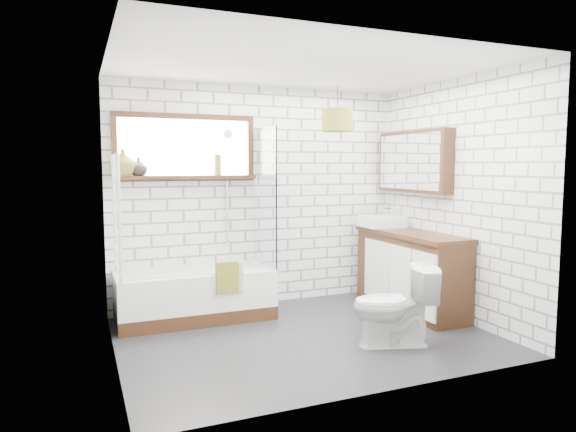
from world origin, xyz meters
name	(u,v)px	position (x,y,z in m)	size (l,w,h in m)	color
floor	(306,337)	(0.00, 0.00, -0.01)	(3.40, 2.60, 0.01)	black
ceiling	(306,65)	(0.00, 0.00, 2.50)	(3.40, 2.60, 0.01)	white
wall_back	(259,197)	(0.00, 1.30, 1.25)	(3.40, 0.01, 2.50)	white
wall_front	(384,218)	(0.00, -1.30, 1.25)	(3.40, 0.01, 2.50)	white
wall_left	(111,211)	(-1.70, 0.00, 1.25)	(0.01, 2.60, 2.50)	white
wall_right	(454,200)	(1.70, 0.00, 1.25)	(0.01, 2.60, 2.50)	white
window	(186,148)	(-0.85, 1.26, 1.80)	(1.52, 0.16, 0.68)	black
towel_radiator	(117,217)	(-1.66, 0.00, 1.20)	(0.06, 0.52, 1.00)	white
mirror_cabinet	(414,162)	(1.62, 0.60, 1.65)	(0.16, 1.20, 0.70)	black
shower_riser	(227,189)	(-0.40, 1.26, 1.35)	(0.02, 0.02, 1.30)	silver
bathtub	(195,295)	(-0.84, 0.95, 0.26)	(1.60, 0.70, 0.52)	white
shower_screen	(265,197)	(-0.06, 0.95, 1.27)	(0.02, 0.72, 1.50)	white
towel_green	(227,277)	(-0.59, 0.60, 0.50)	(0.23, 0.06, 0.31)	olive
towel_beige	(232,277)	(-0.54, 0.60, 0.50)	(0.22, 0.06, 0.29)	tan
vanity	(410,271)	(1.45, 0.38, 0.44)	(0.50, 1.54, 0.88)	black
basin	(382,221)	(1.39, 0.88, 0.95)	(0.46, 0.40, 0.13)	white
tap	(393,215)	(1.55, 0.88, 1.02)	(0.03, 0.03, 0.18)	silver
toilet	(394,305)	(0.63, -0.52, 0.36)	(0.72, 0.41, 0.73)	white
vase_olive	(123,165)	(-1.50, 1.23, 1.62)	(0.26, 0.26, 0.28)	olive
vase_dark	(139,169)	(-1.35, 1.23, 1.58)	(0.19, 0.19, 0.19)	black
bottle	(218,167)	(-0.51, 1.23, 1.60)	(0.07, 0.07, 0.23)	olive
pendant	(337,120)	(0.71, 0.75, 2.10)	(0.33, 0.33, 0.24)	olive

